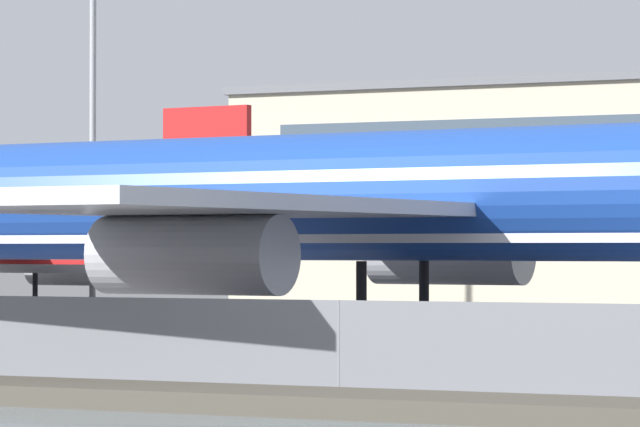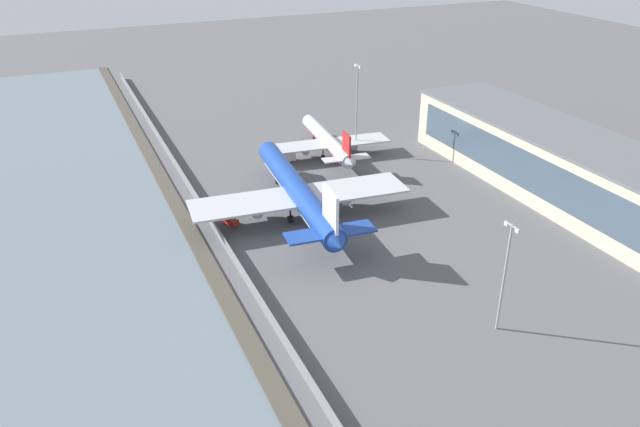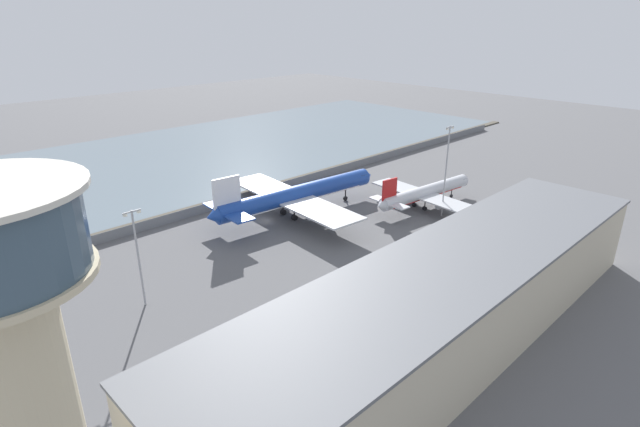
{
  "view_description": "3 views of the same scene",
  "coord_description": "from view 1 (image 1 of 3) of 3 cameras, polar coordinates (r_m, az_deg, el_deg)",
  "views": [
    {
      "loc": [
        19.43,
        -59.61,
        3.8
      ],
      "look_at": [
        -10.26,
        5.22,
        5.12
      ],
      "focal_mm": 105.0,
      "sensor_mm": 36.0,
      "label": 1
    },
    {
      "loc": [
        100.82,
        -40.95,
        59.11
      ],
      "look_at": [
        -1.61,
        4.19,
        3.05
      ],
      "focal_mm": 35.0,
      "sensor_mm": 36.0,
      "label": 2
    },
    {
      "loc": [
        71.93,
        93.0,
        48.36
      ],
      "look_at": [
        -8.09,
        11.23,
        3.05
      ],
      "focal_mm": 28.0,
      "sensor_mm": 36.0,
      "label": 3
    }
  ],
  "objects": [
    {
      "name": "baggage_tug",
      "position": [
        55.94,
        -7.08,
        -4.12
      ],
      "size": [
        3.58,
        2.89,
        1.8
      ],
      "color": "red",
      "rests_on": "ground"
    },
    {
      "name": "shoreline_seawall",
      "position": [
        43.82,
        -1.81,
        -5.71
      ],
      "size": [
        320.0,
        3.0,
        0.5
      ],
      "color": "#474238",
      "rests_on": "ground"
    },
    {
      "name": "ground_plane",
      "position": [
        62.82,
        6.57,
        -4.52
      ],
      "size": [
        500.0,
        500.0,
        0.0
      ],
      "primitive_type": "plane",
      "color": "#565659"
    },
    {
      "name": "perimeter_fence",
      "position": [
        47.82,
        0.6,
        -4.14
      ],
      "size": [
        280.0,
        0.1,
        2.47
      ],
      "color": "slate",
      "rests_on": "ground"
    },
    {
      "name": "apron_light_mast_apron_east",
      "position": [
        104.45,
        -6.94,
        4.04
      ],
      "size": [
        3.2,
        0.4,
        23.54
      ],
      "color": "#93969B",
      "rests_on": "ground"
    },
    {
      "name": "cargo_jet_blue",
      "position": [
        67.73,
        0.42,
        0.35
      ],
      "size": [
        52.73,
        45.84,
        14.33
      ],
      "color": "#193D93",
      "rests_on": "ground"
    }
  ]
}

